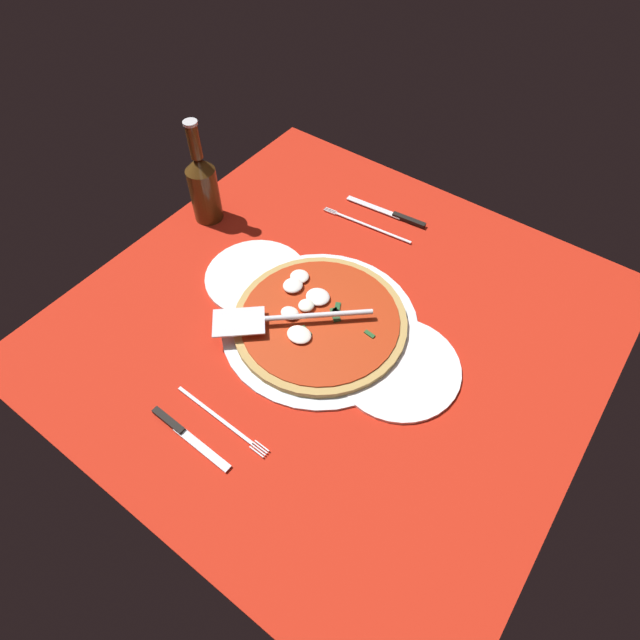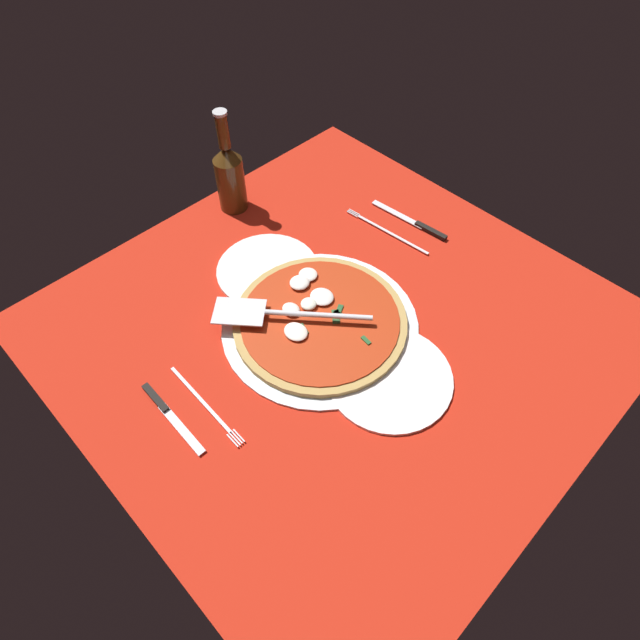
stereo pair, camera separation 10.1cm
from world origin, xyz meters
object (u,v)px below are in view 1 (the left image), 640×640
object	(u,v)px
dinner_plate_left	(398,368)
pizza	(319,320)
place_setting_far	(202,428)
dinner_plate_right	(258,276)
place_setting_near	(380,221)
pizza_server	(281,318)
beer_bottle	(203,186)

from	to	relation	value
dinner_plate_left	pizza	bearing A→B (deg)	0.76
pizza	place_setting_far	size ratio (longest dim) A/B	1.52
dinner_plate_right	place_setting_near	distance (cm)	31.21
dinner_plate_left	pizza_server	xyz separation A→B (cm)	(22.07, 5.64, 3.55)
pizza_server	place_setting_near	world-z (taller)	pizza_server
pizza_server	beer_bottle	world-z (taller)	beer_bottle
pizza	beer_bottle	size ratio (longest dim) A/B	1.37
dinner_plate_left	pizza_server	world-z (taller)	pizza_server
dinner_plate_left	place_setting_near	xyz separation A→B (cm)	(23.78, -31.56, -0.15)
dinner_plate_right	pizza	world-z (taller)	pizza
dinner_plate_right	place_setting_near	size ratio (longest dim) A/B	0.91
dinner_plate_right	place_setting_near	bearing A→B (deg)	-110.57
dinner_plate_left	beer_bottle	world-z (taller)	beer_bottle
pizza_server	place_setting_near	distance (cm)	37.43
dinner_plate_left	place_setting_near	size ratio (longest dim) A/B	0.97
dinner_plate_left	place_setting_far	bearing A→B (deg)	55.55
dinner_plate_right	pizza	xyz separation A→B (cm)	(-17.40, 2.57, 1.17)
place_setting_far	beer_bottle	bearing A→B (deg)	133.77
dinner_plate_left	place_setting_far	distance (cm)	35.41
place_setting_near	pizza_server	bearing A→B (deg)	87.63
pizza_server	place_setting_far	size ratio (longest dim) A/B	1.14
pizza_server	place_setting_near	xyz separation A→B (cm)	(1.71, -37.20, -3.70)
dinner_plate_right	place_setting_far	bearing A→B (deg)	115.02
pizza	place_setting_near	xyz separation A→B (cm)	(6.43, -31.79, -1.32)
dinner_plate_right	pizza_server	distance (cm)	15.40
dinner_plate_left	pizza_server	bearing A→B (deg)	14.35
pizza	beer_bottle	world-z (taller)	beer_bottle
pizza	place_setting_far	distance (cm)	29.12
dinner_plate_left	pizza	xyz separation A→B (cm)	(17.35, 0.23, 1.17)
place_setting_near	place_setting_far	distance (cm)	60.87
pizza	pizza_server	bearing A→B (deg)	48.93
dinner_plate_right	beer_bottle	size ratio (longest dim) A/B	0.87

